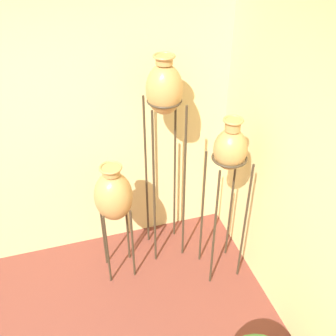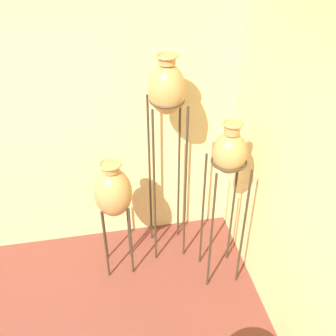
% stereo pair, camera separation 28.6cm
% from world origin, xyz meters
% --- Properties ---
extents(vase_stand_tall, '(0.30, 0.30, 1.98)m').
position_xyz_m(vase_stand_tall, '(1.31, 1.69, 1.65)').
color(vase_stand_tall, '#382D1E').
rests_on(vase_stand_tall, ground_plane).
extents(vase_stand_medium, '(0.30, 0.30, 1.59)m').
position_xyz_m(vase_stand_medium, '(1.72, 1.29, 1.29)').
color(vase_stand_medium, '#382D1E').
rests_on(vase_stand_medium, ground_plane).
extents(vase_stand_short, '(0.32, 0.32, 1.18)m').
position_xyz_m(vase_stand_short, '(0.82, 1.54, 0.88)').
color(vase_stand_short, '#382D1E').
rests_on(vase_stand_short, ground_plane).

